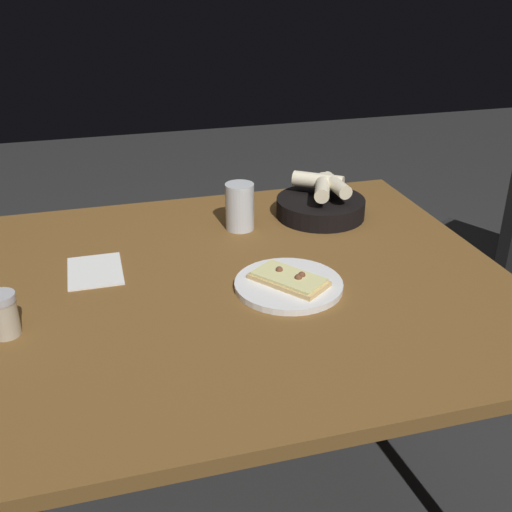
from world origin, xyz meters
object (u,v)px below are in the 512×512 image
(dining_table, at_px, (247,299))
(beer_glass, at_px, (240,209))
(bread_basket, at_px, (321,204))
(pizza_plate, at_px, (289,283))
(pepper_shaker, at_px, (4,317))
(chair_far, at_px, (495,247))

(dining_table, height_order, beer_glass, beer_glass)
(bread_basket, xyz_separation_m, beer_glass, (0.02, -0.23, 0.02))
(dining_table, distance_m, pizza_plate, 0.12)
(pizza_plate, height_order, bread_basket, bread_basket)
(bread_basket, xyz_separation_m, pepper_shaker, (0.39, -0.78, 0.00))
(chair_far, bearing_deg, bread_basket, -81.41)
(beer_glass, relative_size, pepper_shaker, 1.40)
(pizza_plate, relative_size, pepper_shaker, 2.69)
(bread_basket, height_order, beer_glass, beer_glass)
(chair_far, bearing_deg, pizza_plate, -62.29)
(dining_table, height_order, bread_basket, bread_basket)
(bread_basket, distance_m, chair_far, 0.72)
(beer_glass, relative_size, chair_far, 0.14)
(pizza_plate, height_order, beer_glass, beer_glass)
(dining_table, distance_m, chair_far, 1.04)
(pizza_plate, relative_size, chair_far, 0.27)
(bread_basket, height_order, chair_far, chair_far)
(dining_table, distance_m, beer_glass, 0.29)
(pizza_plate, relative_size, bread_basket, 0.97)
(chair_far, bearing_deg, beer_glass, -82.23)
(pizza_plate, distance_m, bread_basket, 0.42)
(beer_glass, bearing_deg, chair_far, 97.77)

